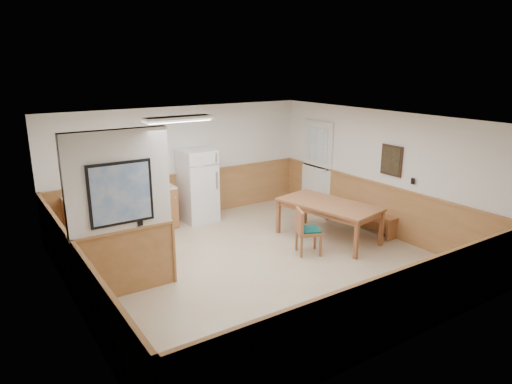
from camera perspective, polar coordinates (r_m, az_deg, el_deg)
ground at (r=8.12m, az=0.10°, el=-8.84°), size 6.00×6.00×0.00m
ceiling at (r=7.43m, az=0.11°, el=8.97°), size 6.00×6.00×0.02m
back_wall at (r=10.24m, az=-9.21°, el=3.56°), size 6.00×0.02×2.50m
right_wall at (r=9.61m, az=15.21°, el=2.41°), size 0.02×6.00×2.50m
left_wall at (r=6.60m, az=-22.24°, el=-4.28°), size 0.02×6.00×2.50m
wainscot_back at (r=10.41m, az=-8.98°, el=-0.50°), size 6.00×0.04×1.00m
wainscot_right at (r=9.79m, az=14.82°, el=-1.88°), size 0.04×6.00×1.00m
wainscot_left at (r=6.88m, az=-21.43°, el=-10.14°), size 0.04×6.00×1.00m
partition_wall at (r=6.95m, az=-16.52°, el=-2.92°), size 1.50×0.20×2.50m
kitchen_counter at (r=9.74m, az=-14.71°, el=-2.21°), size 2.20×0.61×1.00m
exterior_door at (r=10.94m, az=7.60°, el=3.34°), size 0.07×1.02×2.15m
kitchen_window at (r=9.52m, az=-20.82°, el=3.65°), size 0.80×0.04×1.00m
wall_painting at (r=9.33m, az=16.57°, el=3.80°), size 0.04×0.50×0.60m
fluorescent_fixture at (r=8.19m, az=-9.74°, el=9.00°), size 1.20×0.30×0.09m
refrigerator at (r=10.10m, az=-7.28°, el=0.82°), size 0.72×0.73×1.59m
dining_table at (r=9.05m, az=9.07°, el=-1.91°), size 1.38×2.14×0.75m
dining_bench at (r=9.87m, az=12.98°, el=-2.54°), size 0.52×1.75×0.45m
dining_chair at (r=8.36m, az=6.07°, el=-4.52°), size 0.68×0.58×0.85m
fire_extinguisher at (r=9.83m, az=-11.24°, el=1.95°), size 0.13×0.13×0.42m
soap_bottle at (r=9.34m, az=-20.98°, el=0.05°), size 0.09×0.09×0.24m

